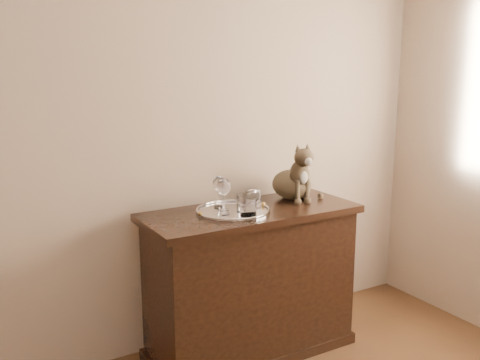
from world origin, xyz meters
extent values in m
cube|color=tan|center=(0.00, 2.25, 1.35)|extent=(4.00, 0.10, 2.70)
cylinder|color=silver|center=(0.49, 1.94, 0.85)|extent=(0.40, 0.40, 0.01)
cylinder|color=white|center=(0.53, 1.89, 0.90)|extent=(0.08, 0.08, 0.09)
cylinder|color=silver|center=(0.51, 1.82, 0.91)|extent=(0.09, 0.09, 0.10)
cylinder|color=white|center=(0.61, 1.94, 0.91)|extent=(0.09, 0.09, 0.10)
camera|label=1|loc=(-0.88, -0.47, 1.63)|focal=40.00mm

